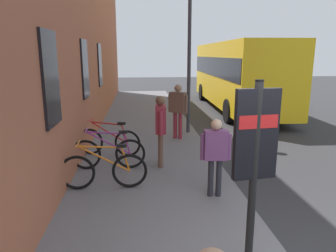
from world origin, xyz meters
The scene contains 12 objects.
ground centered at (6.00, -1.00, 0.00)m, with size 60.00×60.00×0.00m, color #2D2D30.
sidewalk_pavement centered at (8.00, 1.75, 0.06)m, with size 24.00×3.50×0.12m, color slate.
station_facade centered at (8.99, 3.80, 4.75)m, with size 22.00×0.65×9.50m.
bicycle_mid_rack centered at (2.61, 2.74, 0.51)m, with size 0.48×1.77×0.97m.
bicycle_nearest_sign centered at (3.76, 2.75, 0.51)m, with size 0.48×1.77×0.97m.
bicycle_beside_lamp centered at (4.80, 2.83, 0.51)m, with size 0.62×1.73×0.97m.
transit_info_sign centered at (0.02, 0.63, 1.72)m, with size 0.15×0.56×2.40m.
city_bus centered at (12.39, -3.00, 1.92)m, with size 10.58×2.92×3.35m.
pedestrian_near_bus centered at (3.84, 1.50, 1.18)m, with size 0.65×0.27×1.73m.
pedestrian_by_facade centered at (2.06, 0.59, 1.05)m, with size 0.25×0.58×1.52m.
pedestrian_crossing_street centered at (6.38, 0.77, 1.19)m, with size 0.47×0.59×1.75m.
street_lamp centered at (7.16, 0.30, 2.97)m, with size 0.28×0.28×4.77m.
Camera 1 is at (-3.47, 2.01, 2.80)m, focal length 33.56 mm.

